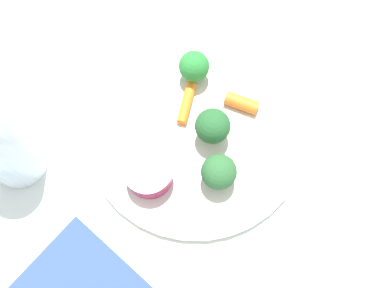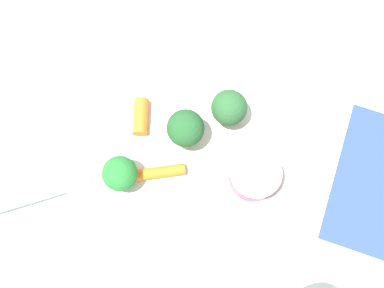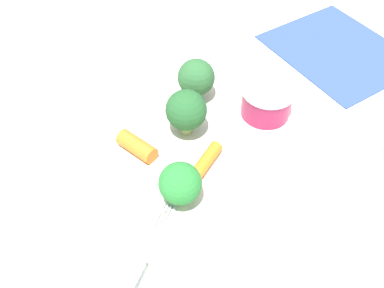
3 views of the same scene
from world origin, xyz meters
The scene contains 9 objects.
ground_plane centered at (0.00, 0.00, 0.00)m, with size 2.40×2.40×0.00m, color white.
plate centered at (0.00, 0.00, 0.01)m, with size 0.28×0.28×0.01m, color silver.
sauce_cup centered at (0.02, -0.08, 0.03)m, with size 0.06×0.06×0.04m.
broccoli_floret_0 centered at (0.07, -0.02, 0.04)m, with size 0.04×0.04×0.05m.
broccoli_floret_1 centered at (0.02, 0.01, 0.04)m, with size 0.04×0.04×0.05m.
broccoli_floret_2 centered at (-0.06, 0.05, 0.04)m, with size 0.04×0.04×0.05m.
carrot_stick_0 centered at (-0.03, 0.01, 0.02)m, with size 0.01×0.01×0.06m, color orange.
carrot_stick_1 centered at (0.01, 0.07, 0.02)m, with size 0.02×0.02×0.04m, color orange.
fork centered at (-0.12, 0.11, 0.01)m, with size 0.14×0.12×0.00m.
Camera 2 is at (-0.11, -0.08, 0.54)m, focal length 43.07 mm.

